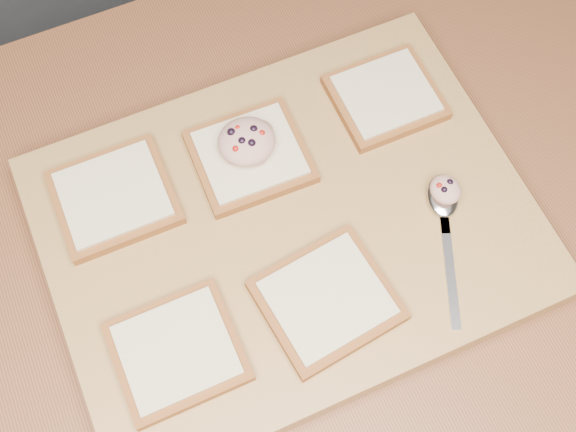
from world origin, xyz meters
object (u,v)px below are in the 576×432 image
(cutting_board, at_px, (288,229))
(spoon, at_px, (444,207))
(tuna_salad_dollop, at_px, (247,141))
(bread_far_center, at_px, (250,156))

(cutting_board, bearing_deg, spoon, -18.80)
(spoon, bearing_deg, cutting_board, 161.20)
(cutting_board, height_order, tuna_salad_dollop, tuna_salad_dollop)
(bread_far_center, distance_m, tuna_salad_dollop, 0.02)
(cutting_board, xyz_separation_m, spoon, (0.16, -0.05, 0.03))
(cutting_board, bearing_deg, bread_far_center, 95.41)
(tuna_salad_dollop, bearing_deg, spoon, -40.96)
(bread_far_center, height_order, spoon, bread_far_center)
(bread_far_center, bearing_deg, cutting_board, -84.59)
(bread_far_center, bearing_deg, tuna_salad_dollop, 94.18)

